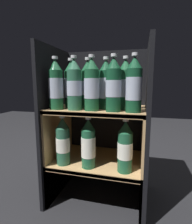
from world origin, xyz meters
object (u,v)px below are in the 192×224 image
Objects in this scene: bottle_lower_front_1 at (88,145)px; bottle_lower_front_0 at (63,142)px; bottle_upper_back_0 at (71,86)px; bottle_upper_back_1 at (88,86)px; bottle_upper_front_0 at (56,86)px; bottle_upper_back_3 at (125,86)px; bottle_upper_back_2 at (106,86)px; bottle_lower_front_2 at (125,148)px; bottle_upper_front_3 at (113,86)px; bottle_upper_front_4 at (134,86)px; bottle_upper_front_2 at (92,86)px; bottle_upper_front_1 at (74,86)px.

bottle_lower_front_0 is at bearing 180.00° from bottle_lower_front_1.
bottle_upper_back_1 is (0.10, -0.00, 0.00)m from bottle_upper_back_0.
bottle_lower_front_1 is at bearing -0.00° from bottle_upper_front_0.
bottle_upper_back_0 is 0.32m from bottle_lower_front_0.
bottle_upper_back_0 is at bearing 75.68° from bottle_lower_front_0.
bottle_upper_back_3 reaches higher than bottle_lower_front_1.
bottle_upper_back_2 is 0.34m from bottle_lower_front_2.
bottle_upper_front_3 and bottle_upper_front_4 have the same top height.
bottle_lower_front_2 is at bearing 180.00° from bottle_upper_front_4.
bottle_upper_back_1 is 1.00× the size of bottle_lower_front_1.
bottle_upper_front_3 is 1.00× the size of bottle_lower_front_1.
bottle_upper_back_3 is 1.00× the size of bottle_lower_front_1.
bottle_upper_front_2 is 0.18m from bottle_upper_back_3.
bottle_upper_front_4 is (0.10, 0.00, -0.00)m from bottle_upper_front_3.
bottle_upper_front_0 is 1.00× the size of bottle_lower_front_1.
bottle_upper_front_3 is 0.18m from bottle_upper_back_1.
bottle_upper_front_3 is 1.00× the size of bottle_upper_back_2.
bottle_upper_front_3 is at bearing 0.00° from bottle_upper_front_1.
bottle_upper_front_0 is 0.17m from bottle_upper_back_1.
bottle_upper_front_4 is 0.27m from bottle_upper_back_1.
bottle_upper_front_2 and bottle_upper_back_0 have the same top height.
bottle_upper_front_4 is at bearing -18.38° from bottle_upper_back_1.
bottle_upper_back_0 is at bearing 161.72° from bottle_upper_front_3.
bottle_lower_front_2 is at bearing 0.00° from bottle_upper_front_0.
bottle_upper_back_3 is 1.00× the size of bottle_lower_front_0.
bottle_upper_front_4 is 0.36m from bottle_upper_back_0.
bottle_upper_front_1 is 0.30m from bottle_upper_front_4.
bottle_upper_back_0 is 1.00× the size of bottle_upper_back_1.
bottle_upper_front_1 is 1.00× the size of bottle_upper_back_2.
bottle_upper_front_3 is (0.31, 0.00, 0.00)m from bottle_upper_front_0.
bottle_upper_front_3 is at bearing 180.00° from bottle_upper_front_4.
bottle_upper_back_1 is 1.00× the size of bottle_upper_back_3.
bottle_upper_front_1 reaches higher than bottle_lower_front_1.
bottle_upper_back_3 is (0.10, -0.00, 0.00)m from bottle_upper_back_2.
bottle_lower_front_1 is (-0.18, -0.08, -0.31)m from bottle_upper_back_3.
bottle_upper_front_3 is at bearing 0.00° from bottle_upper_front_0.
bottle_upper_back_1 is (-0.26, 0.08, 0.00)m from bottle_upper_front_4.
bottle_lower_front_2 is at bearing -20.95° from bottle_upper_back_1.
bottle_upper_front_1 and bottle_upper_front_3 have the same top height.
bottle_lower_front_1 is (0.03, -0.08, -0.31)m from bottle_upper_back_1.
bottle_upper_front_4 is 1.00× the size of bottle_upper_back_0.
bottle_upper_back_0 reaches higher than bottle_lower_front_2.
bottle_upper_front_2 is at bearing -61.05° from bottle_upper_back_1.
bottle_upper_front_2 reaches higher than bottle_lower_front_0.
bottle_upper_front_3 is 1.00× the size of bottle_lower_front_0.
bottle_upper_back_3 is (0.16, 0.08, 0.00)m from bottle_upper_front_2.
bottle_upper_front_2 is 0.35m from bottle_lower_front_0.
bottle_upper_back_3 is (0.05, 0.08, -0.00)m from bottle_upper_front_3.
bottle_upper_front_3 is 1.00× the size of bottle_upper_back_1.
bottle_upper_front_2 is 1.00× the size of bottle_upper_back_3.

